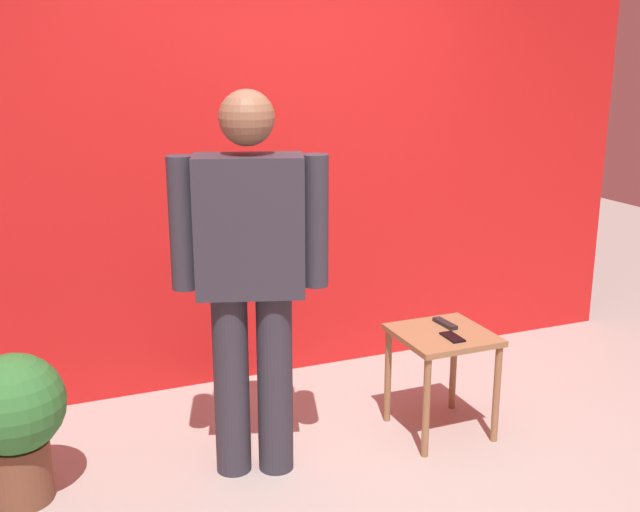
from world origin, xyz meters
The scene contains 7 objects.
ground_plane centered at (0.00, 0.00, 0.00)m, with size 12.00×12.00×0.00m, color #9E9991.
back_wall_red centered at (0.00, 1.61, 1.65)m, with size 4.84×0.12×3.30m, color red.
standing_person centered at (-0.50, 0.51, 1.00)m, with size 0.70×0.37×1.78m.
side_table centered at (0.51, 0.50, 0.46)m, with size 0.47×0.47×0.55m.
cell_phone centered at (0.51, 0.42, 0.56)m, with size 0.07×0.14×0.01m, color black.
tv_remote centered at (0.57, 0.59, 0.56)m, with size 0.04×0.17×0.02m, color black.
potted_plant centered at (-1.53, 0.64, 0.41)m, with size 0.44×0.44×0.69m.
Camera 1 is at (-1.45, -2.63, 1.93)m, focal length 42.77 mm.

